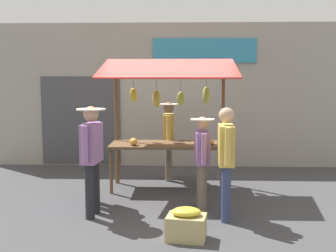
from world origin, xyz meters
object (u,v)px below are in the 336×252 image
vendor_with_sunhat (169,134)px  shopper_with_shopping_bag (92,151)px  produce_crate_near (186,225)px  shopper_with_ponytail (92,150)px  shopper_in_grey_tee (226,155)px  shopper_in_striped_shirt (202,156)px  market_stall (169,109)px

vendor_with_sunhat → shopper_with_shopping_bag: (1.08, 2.39, 0.06)m
shopper_with_shopping_bag → produce_crate_near: (-1.44, 0.90, -0.81)m
vendor_with_sunhat → shopper_with_ponytail: vendor_with_sunhat is taller
vendor_with_sunhat → shopper_in_grey_tee: (-0.94, 2.46, 0.03)m
shopper_in_grey_tee → vendor_with_sunhat: bearing=22.1°
shopper_with_ponytail → produce_crate_near: shopper_with_ponytail is taller
vendor_with_sunhat → shopper_in_striped_shirt: 2.06m
shopper_in_grey_tee → shopper_with_shopping_bag: shopper_with_shopping_bag is taller
shopper_in_grey_tee → produce_crate_near: size_ratio=3.01×
vendor_with_sunhat → shopper_in_grey_tee: 2.63m
shopper_with_ponytail → produce_crate_near: 2.29m
market_stall → shopper_with_ponytail: bearing=40.4°
market_stall → shopper_with_ponytail: size_ratio=1.56×
market_stall → shopper_in_striped_shirt: 1.51m
shopper_in_grey_tee → shopper_with_shopping_bag: 2.03m
shopper_with_shopping_bag → produce_crate_near: size_ratio=3.02×
vendor_with_sunhat → shopper_with_shopping_bag: bearing=-26.7°
market_stall → shopper_with_shopping_bag: size_ratio=1.47×
shopper_in_grey_tee → shopper_in_striped_shirt: (0.33, -0.49, -0.11)m
vendor_with_sunhat → shopper_with_ponytail: size_ratio=1.01×
shopper_in_striped_shirt → shopper_with_shopping_bag: 1.76m
shopper_in_striped_shirt → shopper_with_shopping_bag: (1.70, 0.43, 0.14)m
vendor_with_sunhat → shopper_in_grey_tee: shopper_in_grey_tee is taller
market_stall → produce_crate_near: size_ratio=4.44×
shopper_with_shopping_bag → produce_crate_near: bearing=-116.9°
market_stall → produce_crate_near: (-0.31, 2.57, -1.33)m
shopper_with_ponytail → shopper_in_grey_tee: bearing=-119.6°
vendor_with_sunhat → market_stall: bearing=1.0°
shopper_with_ponytail → shopper_with_shopping_bag: shopper_with_shopping_bag is taller
shopper_in_grey_tee → shopper_with_shopping_bag: (2.03, -0.07, 0.03)m
vendor_with_sunhat → shopper_in_grey_tee: size_ratio=0.96×
market_stall → vendor_with_sunhat: (0.04, -0.73, -0.58)m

